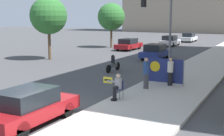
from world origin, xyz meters
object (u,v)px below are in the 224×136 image
pedestrian_behind (170,72)px  motorcycle_on_road (113,64)px  car_on_road_nearest (155,52)px  jogger_on_sidewalk (146,73)px  street_tree_near_curb (49,16)px  traffic_light_pole (160,18)px  protest_banner (163,71)px  car_on_road_midblock (129,44)px  car_on_road_distant (170,41)px  parked_car_curbside (29,107)px  street_tree_midblock (111,17)px  car_on_road_far_lane (189,37)px  seated_protester (117,85)px

pedestrian_behind → motorcycle_on_road: (-5.46, 3.36, -0.43)m
pedestrian_behind → car_on_road_nearest: 12.38m
jogger_on_sidewalk → street_tree_near_curb: street_tree_near_curb is taller
pedestrian_behind → traffic_light_pole: size_ratio=0.28×
protest_banner → street_tree_near_curb: 15.04m
car_on_road_midblock → car_on_road_distant: (2.92, 7.48, 0.02)m
protest_banner → parked_car_curbside: (-2.48, -8.64, -0.26)m
traffic_light_pole → street_tree_midblock: (-11.72, 14.70, 0.03)m
jogger_on_sidewalk → pedestrian_behind: jogger_on_sidewalk is taller
traffic_light_pole → car_on_road_far_lane: (-4.91, 28.67, -3.28)m
jogger_on_sidewalk → motorcycle_on_road: bearing=-38.3°
seated_protester → car_on_road_midblock: (-9.31, 21.66, -0.11)m
car_on_road_nearest → pedestrian_behind: bearing=-66.3°
motorcycle_on_road → street_tree_near_curb: (-8.38, 2.95, 3.60)m
protest_banner → car_on_road_midblock: bearing=120.4°
jogger_on_sidewalk → pedestrian_behind: size_ratio=1.07×
pedestrian_behind → street_tree_midblock: size_ratio=0.28×
seated_protester → car_on_road_nearest: car_on_road_nearest is taller
jogger_on_sidewalk → traffic_light_pole: traffic_light_pole is taller
traffic_light_pole → car_on_road_far_lane: size_ratio=1.26×
protest_banner → car_on_road_nearest: bearing=111.9°
car_on_road_midblock → car_on_road_far_lane: car_on_road_far_lane is taller
protest_banner → car_on_road_midblock: (-10.22, 17.43, -0.26)m
jogger_on_sidewalk → car_on_road_midblock: (-9.76, 19.00, -0.32)m
street_tree_near_curb → street_tree_midblock: bearing=90.5°
protest_banner → car_on_road_far_lane: 33.68m
traffic_light_pole → car_on_road_midblock: (-8.46, 13.09, -3.29)m
car_on_road_nearest → car_on_road_midblock: size_ratio=0.92×
pedestrian_behind → car_on_road_far_lane: pedestrian_behind is taller
seated_protester → car_on_road_far_lane: bearing=102.8°
car_on_road_midblock → street_tree_near_curb: 12.22m
motorcycle_on_road → car_on_road_distant: bearing=96.1°
car_on_road_distant → seated_protester: bearing=-77.6°
street_tree_midblock → seated_protester: bearing=-61.6°
seated_protester → parked_car_curbside: parked_car_curbside is taller
car_on_road_nearest → car_on_road_midblock: bearing=132.4°
car_on_road_nearest → street_tree_near_curb: bearing=-150.5°
car_on_road_midblock → car_on_road_far_lane: (3.55, 15.59, 0.01)m
seated_protester → motorcycle_on_road: seated_protester is taller
pedestrian_behind → traffic_light_pole: traffic_light_pole is taller
traffic_light_pole → seated_protester: bearing=-84.3°
protest_banner → motorcycle_on_road: bearing=147.4°
jogger_on_sidewalk → motorcycle_on_road: (-4.52, 4.75, -0.49)m
jogger_on_sidewalk → car_on_road_far_lane: 35.14m
seated_protester → jogger_on_sidewalk: size_ratio=0.71×
car_on_road_distant → street_tree_near_curb: 20.02m
protest_banner → car_on_road_nearest: protest_banner is taller
parked_car_curbside → car_on_road_distant: bearing=98.2°
jogger_on_sidewalk → motorcycle_on_road: jogger_on_sidewalk is taller
protest_banner → traffic_light_pole: 5.58m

